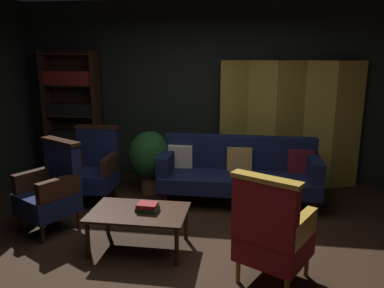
{
  "coord_description": "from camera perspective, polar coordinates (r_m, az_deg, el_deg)",
  "views": [
    {
      "loc": [
        0.65,
        -3.6,
        2.02
      ],
      "look_at": [
        0.0,
        0.8,
        0.95
      ],
      "focal_mm": 35.87,
      "sensor_mm": 36.0,
      "label": 1
    }
  ],
  "objects": [
    {
      "name": "ground_plane",
      "position": [
        4.18,
        -1.67,
        -15.39
      ],
      "size": [
        10.0,
        10.0,
        0.0
      ],
      "primitive_type": "plane",
      "color": "black"
    },
    {
      "name": "back_wall",
      "position": [
        6.12,
        2.29,
        7.7
      ],
      "size": [
        7.2,
        0.1,
        2.8
      ],
      "primitive_type": "cube",
      "color": "black",
      "rests_on": "ground_plane"
    },
    {
      "name": "folding_screen",
      "position": [
        5.98,
        14.34,
        3.14
      ],
      "size": [
        2.11,
        0.24,
        1.9
      ],
      "color": "#B29338",
      "rests_on": "ground_plane"
    },
    {
      "name": "bookshelf",
      "position": [
        6.5,
        -17.24,
        4.53
      ],
      "size": [
        0.9,
        0.32,
        2.05
      ],
      "color": "black",
      "rests_on": "ground_plane"
    },
    {
      "name": "velvet_couch",
      "position": [
        5.29,
        6.96,
        -3.8
      ],
      "size": [
        2.12,
        0.78,
        0.88
      ],
      "color": "black",
      "rests_on": "ground_plane"
    },
    {
      "name": "coffee_table",
      "position": [
        4.07,
        -7.93,
        -10.45
      ],
      "size": [
        1.0,
        0.64,
        0.42
      ],
      "color": "black",
      "rests_on": "ground_plane"
    },
    {
      "name": "armchair_gilt_accent",
      "position": [
        3.5,
        11.75,
        -12.72
      ],
      "size": [
        0.78,
        0.78,
        1.04
      ],
      "color": "#B78E33",
      "rests_on": "ground_plane"
    },
    {
      "name": "armchair_wing_left",
      "position": [
        5.38,
        -14.28,
        -3.41
      ],
      "size": [
        0.6,
        0.59,
        1.04
      ],
      "color": "black",
      "rests_on": "ground_plane"
    },
    {
      "name": "armchair_wing_right",
      "position": [
        4.72,
        -20.15,
        -6.26
      ],
      "size": [
        0.79,
        0.78,
        1.04
      ],
      "color": "black",
      "rests_on": "ground_plane"
    },
    {
      "name": "potted_plant",
      "position": [
        5.59,
        -6.3,
        -2.03
      ],
      "size": [
        0.62,
        0.62,
        0.92
      ],
      "color": "brown",
      "rests_on": "ground_plane"
    },
    {
      "name": "book_green_cloth",
      "position": [
        4.03,
        -6.63,
        -9.6
      ],
      "size": [
        0.24,
        0.17,
        0.04
      ],
      "primitive_type": "cube",
      "rotation": [
        0.0,
        0.0,
        -0.13
      ],
      "color": "#1E4C28",
      "rests_on": "coffee_table"
    },
    {
      "name": "book_red_leather",
      "position": [
        4.02,
        -6.65,
        -9.03
      ],
      "size": [
        0.21,
        0.17,
        0.04
      ],
      "primitive_type": "cube",
      "rotation": [
        0.0,
        0.0,
        -0.06
      ],
      "color": "maroon",
      "rests_on": "book_green_cloth"
    }
  ]
}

